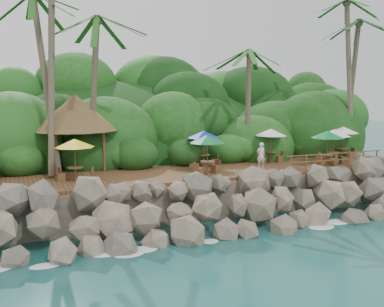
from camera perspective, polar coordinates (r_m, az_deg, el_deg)
name	(u,v)px	position (r m, az deg, el deg)	size (l,w,h in m)	color
ground	(239,239)	(22.02, 6.03, -10.87)	(140.00, 140.00, 0.00)	#19514F
land_base	(145,166)	(36.23, -6.00, -1.61)	(32.00, 25.20, 2.10)	gray
jungle_hill	(123,165)	(43.56, -8.75, -1.42)	(44.80, 28.00, 15.40)	#143811
seawall	(221,206)	(23.38, 3.74, -6.76)	(29.00, 4.00, 2.30)	gray
terrace	(192,173)	(26.72, 0.00, -2.55)	(26.00, 5.00, 0.20)	brown
jungle_foliage	(149,181)	(35.48, -5.52, -3.54)	(44.00, 16.00, 12.00)	#143811
foam_line	(236,237)	(22.26, 5.66, -10.57)	(25.20, 0.80, 0.06)	white
palms	(206,9)	(29.97, 1.82, 18.01)	(28.31, 6.93, 13.32)	brown
palapa	(75,112)	(28.11, -14.66, 5.09)	(5.19, 5.19, 4.60)	brown
dining_clusters	(206,140)	(26.72, 1.75, 1.78)	(25.71, 5.27, 2.29)	brown
railing	(336,159)	(29.10, 17.88, -0.65)	(7.20, 0.10, 1.00)	brown
waiter	(261,155)	(28.31, 8.80, -0.20)	(0.58, 0.38, 1.59)	white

